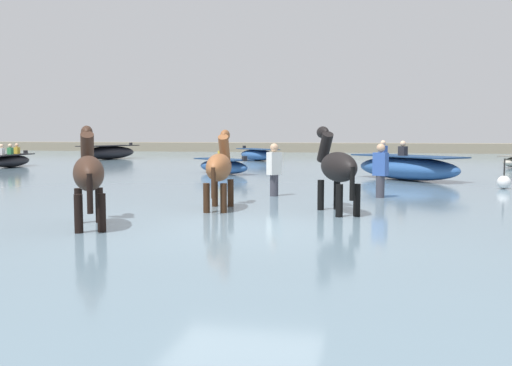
# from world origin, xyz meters

# --- Properties ---
(ground_plane) EXTENTS (120.00, 120.00, 0.00)m
(ground_plane) POSITION_xyz_m (0.00, 0.00, 0.00)
(ground_plane) COLOR #84755B
(water_surface) EXTENTS (90.00, 90.00, 0.36)m
(water_surface) POSITION_xyz_m (0.00, 10.00, 0.18)
(water_surface) COLOR slate
(water_surface) RESTS_ON ground
(horse_lead_dark_bay) EXTENTS (1.19, 1.76, 2.00)m
(horse_lead_dark_bay) POSITION_xyz_m (-2.43, -0.43, 1.19)
(horse_lead_dark_bay) COLOR #382319
(horse_lead_dark_bay) RESTS_ON ground
(horse_trailing_chestnut) EXTENTS (0.62, 1.80, 1.95)m
(horse_trailing_chestnut) POSITION_xyz_m (-0.96, 2.09, 1.15)
(horse_trailing_chestnut) COLOR brown
(horse_trailing_chestnut) RESTS_ON ground
(horse_flank_black) EXTENTS (1.09, 1.80, 2.01)m
(horse_flank_black) POSITION_xyz_m (1.35, 2.07, 1.19)
(horse_flank_black) COLOR black
(horse_flank_black) RESTS_ON ground
(boat_mid_outer) EXTENTS (2.72, 2.49, 1.04)m
(boat_mid_outer) POSITION_xyz_m (-3.53, 11.80, 0.65)
(boat_mid_outer) COLOR #28518E
(boat_mid_outer) RESTS_ON water_surface
(boat_distant_west) EXTENTS (1.28, 2.93, 1.05)m
(boat_distant_west) POSITION_xyz_m (-13.99, 13.97, 0.66)
(boat_distant_west) COLOR black
(boat_distant_west) RESTS_ON water_surface
(boat_mid_channel) EXTENTS (3.83, 3.82, 1.27)m
(boat_mid_channel) POSITION_xyz_m (3.04, 10.28, 0.76)
(boat_mid_channel) COLOR #28518E
(boat_mid_channel) RESTS_ON water_surface
(boat_far_offshore) EXTENTS (3.04, 3.38, 0.79)m
(boat_far_offshore) POSITION_xyz_m (-4.44, 22.30, 0.69)
(boat_far_offshore) COLOR #28518E
(boat_far_offshore) RESTS_ON water_surface
(boat_far_inshore) EXTENTS (2.41, 4.38, 0.94)m
(boat_far_inshore) POSITION_xyz_m (-13.24, 22.07, 0.76)
(boat_far_inshore) COLOR black
(boat_far_inshore) RESTS_ON water_surface
(person_wading_close) EXTENTS (0.36, 0.37, 1.63)m
(person_wading_close) POSITION_xyz_m (-0.32, 4.65, 0.87)
(person_wading_close) COLOR #383842
(person_wading_close) RESTS_ON ground
(person_wading_mid) EXTENTS (0.38, 0.32, 1.63)m
(person_wading_mid) POSITION_xyz_m (2.18, 4.84, 0.87)
(person_wading_mid) COLOR #383842
(person_wading_mid) RESTS_ON ground
(channel_buoy) EXTENTS (0.36, 0.36, 0.83)m
(channel_buoy) POSITION_xyz_m (5.48, 7.71, 0.55)
(channel_buoy) COLOR silver
(channel_buoy) RESTS_ON water_surface
(far_shoreline) EXTENTS (80.00, 2.40, 1.11)m
(far_shoreline) POSITION_xyz_m (0.00, 37.51, 0.55)
(far_shoreline) COLOR gray
(far_shoreline) RESTS_ON ground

